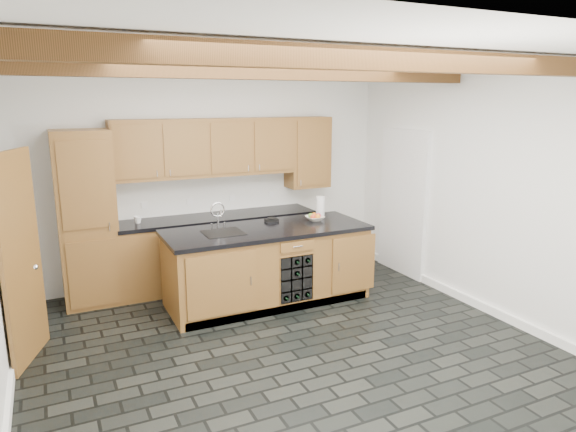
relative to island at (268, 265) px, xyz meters
name	(u,v)px	position (x,y,z in m)	size (l,w,h in m)	color
ground	(291,350)	(-0.31, -1.28, -0.46)	(5.00, 5.00, 0.00)	black
room_shell	(261,192)	(-0.39, -0.75, 1.06)	(5.01, 5.00, 5.00)	white
back_cabinetry	(191,214)	(-0.68, 0.95, 0.51)	(3.65, 0.62, 2.20)	brown
island	(268,265)	(0.00, 0.00, 0.00)	(2.48, 0.96, 0.93)	brown
faucet	(222,229)	(-0.56, 0.05, 0.50)	(0.45, 0.40, 0.34)	black
kitchen_scale	(272,220)	(0.18, 0.29, 0.49)	(0.17, 0.11, 0.05)	black
fruit_bowl	(315,218)	(0.70, 0.11, 0.49)	(0.23, 0.23, 0.06)	beige
fruit_cluster	(315,216)	(0.70, 0.11, 0.52)	(0.16, 0.17, 0.07)	red
paper_towel	(320,206)	(0.92, 0.36, 0.59)	(0.11, 0.11, 0.25)	white
mug	(138,220)	(-1.37, 0.93, 0.51)	(0.10, 0.10, 0.09)	white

